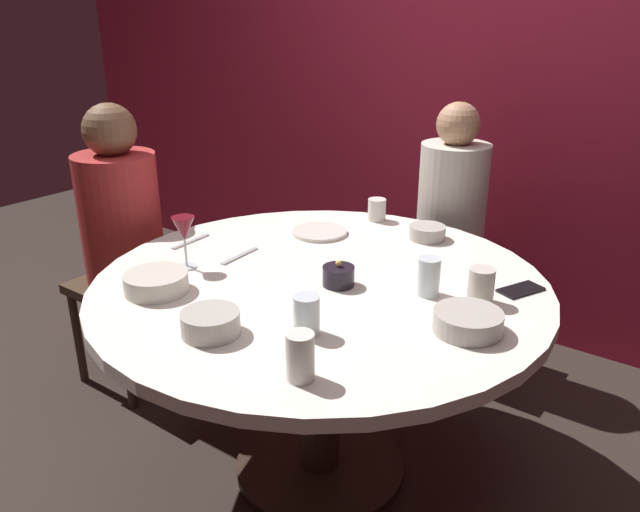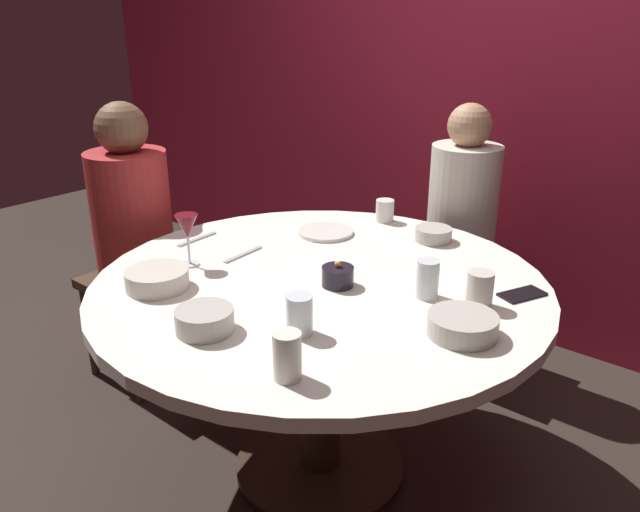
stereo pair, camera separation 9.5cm
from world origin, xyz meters
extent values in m
plane|color=#2D231E|center=(0.00, 0.00, 0.00)|extent=(8.00, 8.00, 0.00)
cube|color=maroon|center=(0.00, 1.45, 1.30)|extent=(6.00, 0.10, 2.60)
cylinder|color=silver|center=(0.00, 0.00, 0.72)|extent=(1.44, 1.44, 0.04)
cylinder|color=#332319|center=(0.00, 0.00, 0.35)|extent=(0.14, 0.14, 0.70)
cylinder|color=#2D2116|center=(0.00, 0.00, 0.01)|extent=(0.60, 0.60, 0.03)
cube|color=#3F2D1E|center=(-1.01, 0.00, 0.45)|extent=(0.40, 0.40, 0.04)
cylinder|color=#B22D2D|center=(-1.01, 0.00, 0.74)|extent=(0.32, 0.32, 0.54)
sphere|color=brown|center=(-1.01, 0.00, 1.10)|extent=(0.21, 0.21, 0.21)
cylinder|color=#332319|center=(-1.18, -0.17, 0.21)|extent=(0.04, 0.04, 0.43)
cylinder|color=#332319|center=(-0.84, -0.17, 0.21)|extent=(0.04, 0.04, 0.43)
cylinder|color=#332319|center=(-1.18, 0.17, 0.21)|extent=(0.04, 0.04, 0.43)
cylinder|color=#332319|center=(-0.84, 0.17, 0.21)|extent=(0.04, 0.04, 0.43)
cube|color=#3F2D1E|center=(0.00, 0.96, 0.45)|extent=(0.40, 0.40, 0.04)
cylinder|color=beige|center=(0.00, 0.96, 0.74)|extent=(0.29, 0.29, 0.55)
sphere|color=tan|center=(0.00, 0.96, 1.10)|extent=(0.18, 0.18, 0.18)
cylinder|color=#332319|center=(-0.17, 1.13, 0.21)|extent=(0.04, 0.04, 0.43)
cylinder|color=#332319|center=(-0.17, 0.79, 0.21)|extent=(0.04, 0.04, 0.43)
cylinder|color=#332319|center=(0.17, 1.13, 0.21)|extent=(0.04, 0.04, 0.43)
cylinder|color=#332319|center=(0.17, 0.79, 0.21)|extent=(0.04, 0.04, 0.43)
cylinder|color=black|center=(0.07, 0.00, 0.77)|extent=(0.10, 0.10, 0.06)
sphere|color=#F9D159|center=(0.07, 0.00, 0.82)|extent=(0.02, 0.02, 0.02)
cylinder|color=silver|center=(-0.41, -0.18, 0.75)|extent=(0.06, 0.06, 0.01)
cylinder|color=silver|center=(-0.41, -0.18, 0.79)|extent=(0.01, 0.01, 0.09)
cone|color=maroon|center=(-0.41, -0.18, 0.88)|extent=(0.08, 0.08, 0.08)
cylinder|color=silver|center=(-0.26, 0.34, 0.75)|extent=(0.21, 0.21, 0.01)
cube|color=black|center=(0.54, 0.29, 0.75)|extent=(0.12, 0.16, 0.01)
cylinder|color=#B2ADA3|center=(0.52, -0.04, 0.77)|extent=(0.18, 0.18, 0.06)
cylinder|color=#B2ADA3|center=(0.10, 0.54, 0.77)|extent=(0.13, 0.13, 0.05)
cylinder|color=#B2ADA3|center=(-0.02, -0.45, 0.77)|extent=(0.16, 0.16, 0.06)
cylinder|color=beige|center=(-0.34, -0.37, 0.77)|extent=(0.19, 0.19, 0.06)
cylinder|color=silver|center=(0.32, 0.10, 0.80)|extent=(0.07, 0.07, 0.12)
cylinder|color=silver|center=(0.18, -0.30, 0.80)|extent=(0.07, 0.07, 0.11)
cylinder|color=silver|center=(-0.17, 0.61, 0.79)|extent=(0.07, 0.07, 0.09)
cylinder|color=beige|center=(0.47, 0.15, 0.80)|extent=(0.08, 0.08, 0.11)
cylinder|color=silver|center=(0.30, -0.48, 0.80)|extent=(0.07, 0.07, 0.12)
cube|color=#B7B7BC|center=(-0.58, -0.01, 0.75)|extent=(0.02, 0.18, 0.01)
cube|color=#B7B7BC|center=(-0.34, -0.01, 0.75)|extent=(0.03, 0.18, 0.01)
camera|label=1|loc=(1.07, -1.44, 1.54)|focal=34.85mm
camera|label=2|loc=(1.14, -1.38, 1.54)|focal=34.85mm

